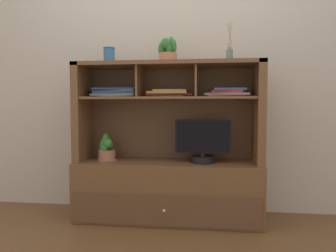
{
  "coord_description": "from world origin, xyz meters",
  "views": [
    {
      "loc": [
        0.31,
        -2.55,
        0.92
      ],
      "look_at": [
        0.0,
        0.0,
        0.76
      ],
      "focal_mm": 34.19,
      "sensor_mm": 36.0,
      "label": 1
    }
  ],
  "objects_px": {
    "tv_monitor": "(203,144)",
    "potted_orchid": "(107,149)",
    "potted_succulent": "(168,52)",
    "ceramic_vase": "(109,55)",
    "magazine_stack_left": "(169,93)",
    "media_console": "(168,172)",
    "magazine_stack_right": "(116,93)",
    "magazine_stack_centre": "(228,93)",
    "diffuser_bottle": "(230,54)"
  },
  "relations": [
    {
      "from": "magazine_stack_left",
      "to": "ceramic_vase",
      "type": "bearing_deg",
      "value": -174.25
    },
    {
      "from": "potted_orchid",
      "to": "diffuser_bottle",
      "type": "bearing_deg",
      "value": -1.05
    },
    {
      "from": "tv_monitor",
      "to": "magazine_stack_right",
      "type": "bearing_deg",
      "value": 174.1
    },
    {
      "from": "potted_succulent",
      "to": "diffuser_bottle",
      "type": "bearing_deg",
      "value": -3.23
    },
    {
      "from": "magazine_stack_centre",
      "to": "tv_monitor",
      "type": "bearing_deg",
      "value": -171.47
    },
    {
      "from": "potted_orchid",
      "to": "magazine_stack_right",
      "type": "bearing_deg",
      "value": 31.77
    },
    {
      "from": "ceramic_vase",
      "to": "media_console",
      "type": "bearing_deg",
      "value": 1.46
    },
    {
      "from": "media_console",
      "to": "ceramic_vase",
      "type": "relative_size",
      "value": 11.22
    },
    {
      "from": "potted_orchid",
      "to": "magazine_stack_centre",
      "type": "relative_size",
      "value": 0.62
    },
    {
      "from": "magazine_stack_centre",
      "to": "potted_succulent",
      "type": "distance_m",
      "value": 0.57
    },
    {
      "from": "potted_succulent",
      "to": "ceramic_vase",
      "type": "height_order",
      "value": "potted_succulent"
    },
    {
      "from": "media_console",
      "to": "magazine_stack_left",
      "type": "height_order",
      "value": "media_console"
    },
    {
      "from": "media_console",
      "to": "magazine_stack_right",
      "type": "xyz_separation_m",
      "value": [
        -0.44,
        0.03,
        0.64
      ]
    },
    {
      "from": "media_console",
      "to": "magazine_stack_centre",
      "type": "bearing_deg",
      "value": -1.97
    },
    {
      "from": "magazine_stack_left",
      "to": "magazine_stack_centre",
      "type": "xyz_separation_m",
      "value": [
        0.47,
        -0.05,
        0.0
      ]
    },
    {
      "from": "potted_orchid",
      "to": "media_console",
      "type": "bearing_deg",
      "value": 1.82
    },
    {
      "from": "diffuser_bottle",
      "to": "magazine_stack_centre",
      "type": "bearing_deg",
      "value": 117.6
    },
    {
      "from": "potted_orchid",
      "to": "potted_succulent",
      "type": "height_order",
      "value": "potted_succulent"
    },
    {
      "from": "magazine_stack_left",
      "to": "diffuser_bottle",
      "type": "bearing_deg",
      "value": -8.48
    },
    {
      "from": "magazine_stack_left",
      "to": "diffuser_bottle",
      "type": "xyz_separation_m",
      "value": [
        0.48,
        -0.07,
        0.29
      ]
    },
    {
      "from": "magazine_stack_left",
      "to": "potted_succulent",
      "type": "distance_m",
      "value": 0.33
    },
    {
      "from": "potted_succulent",
      "to": "ceramic_vase",
      "type": "bearing_deg",
      "value": -179.39
    },
    {
      "from": "media_console",
      "to": "ceramic_vase",
      "type": "distance_m",
      "value": 1.06
    },
    {
      "from": "magazine_stack_left",
      "to": "potted_orchid",
      "type": "bearing_deg",
      "value": -174.15
    },
    {
      "from": "tv_monitor",
      "to": "potted_orchid",
      "type": "height_order",
      "value": "tv_monitor"
    },
    {
      "from": "tv_monitor",
      "to": "magazine_stack_right",
      "type": "distance_m",
      "value": 0.83
    },
    {
      "from": "media_console",
      "to": "potted_orchid",
      "type": "relative_size",
      "value": 6.7
    },
    {
      "from": "media_console",
      "to": "diffuser_bottle",
      "type": "bearing_deg",
      "value": -4.1
    },
    {
      "from": "magazine_stack_centre",
      "to": "ceramic_vase",
      "type": "relative_size",
      "value": 2.71
    },
    {
      "from": "media_console",
      "to": "magazine_stack_right",
      "type": "relative_size",
      "value": 3.92
    },
    {
      "from": "magazine_stack_left",
      "to": "diffuser_bottle",
      "type": "relative_size",
      "value": 1.25
    },
    {
      "from": "media_console",
      "to": "tv_monitor",
      "type": "xyz_separation_m",
      "value": [
        0.28,
        -0.04,
        0.24
      ]
    },
    {
      "from": "diffuser_bottle",
      "to": "potted_succulent",
      "type": "relative_size",
      "value": 1.37
    },
    {
      "from": "magazine_stack_left",
      "to": "ceramic_vase",
      "type": "relative_size",
      "value": 2.79
    },
    {
      "from": "potted_orchid",
      "to": "magazine_stack_centre",
      "type": "bearing_deg",
      "value": -0.0
    },
    {
      "from": "magazine_stack_left",
      "to": "magazine_stack_centre",
      "type": "relative_size",
      "value": 1.03
    },
    {
      "from": "tv_monitor",
      "to": "magazine_stack_left",
      "type": "relative_size",
      "value": 1.17
    },
    {
      "from": "tv_monitor",
      "to": "magazine_stack_centre",
      "type": "relative_size",
      "value": 1.21
    },
    {
      "from": "diffuser_bottle",
      "to": "tv_monitor",
      "type": "bearing_deg",
      "value": -177.01
    },
    {
      "from": "magazine_stack_left",
      "to": "diffuser_bottle",
      "type": "distance_m",
      "value": 0.56
    },
    {
      "from": "diffuser_bottle",
      "to": "potted_succulent",
      "type": "height_order",
      "value": "diffuser_bottle"
    },
    {
      "from": "magazine_stack_centre",
      "to": "diffuser_bottle",
      "type": "height_order",
      "value": "diffuser_bottle"
    },
    {
      "from": "magazine_stack_centre",
      "to": "diffuser_bottle",
      "type": "xyz_separation_m",
      "value": [
        0.01,
        -0.02,
        0.29
      ]
    },
    {
      "from": "tv_monitor",
      "to": "potted_orchid",
      "type": "relative_size",
      "value": 1.96
    },
    {
      "from": "potted_orchid",
      "to": "magazine_stack_centre",
      "type": "xyz_separation_m",
      "value": [
        0.98,
        -0.0,
        0.46
      ]
    },
    {
      "from": "magazine_stack_centre",
      "to": "ceramic_vase",
      "type": "height_order",
      "value": "ceramic_vase"
    },
    {
      "from": "tv_monitor",
      "to": "diffuser_bottle",
      "type": "bearing_deg",
      "value": 2.99
    },
    {
      "from": "tv_monitor",
      "to": "magazine_stack_right",
      "type": "xyz_separation_m",
      "value": [
        -0.72,
        0.07,
        0.41
      ]
    },
    {
      "from": "media_console",
      "to": "diffuser_bottle",
      "type": "xyz_separation_m",
      "value": [
        0.48,
        -0.03,
        0.93
      ]
    },
    {
      "from": "media_console",
      "to": "magazine_stack_centre",
      "type": "relative_size",
      "value": 4.14
    }
  ]
}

